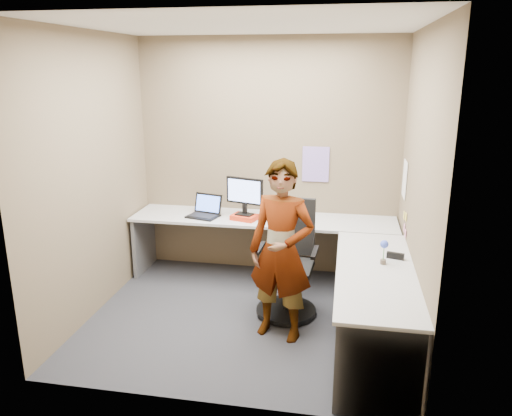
% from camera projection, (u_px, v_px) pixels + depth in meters
% --- Properties ---
extents(ground, '(3.00, 3.00, 0.00)m').
position_uv_depth(ground, '(246.00, 318.00, 4.87)').
color(ground, '#242429').
rests_on(ground, ground).
extents(wall_back, '(3.00, 0.00, 3.00)m').
position_uv_depth(wall_back, '(268.00, 158.00, 5.73)').
color(wall_back, brown).
rests_on(wall_back, ground).
extents(wall_right, '(0.00, 2.70, 2.70)m').
position_uv_depth(wall_right, '(418.00, 190.00, 4.24)').
color(wall_right, brown).
rests_on(wall_right, ground).
extents(wall_left, '(0.00, 2.70, 2.70)m').
position_uv_depth(wall_left, '(92.00, 177.00, 4.76)').
color(wall_left, brown).
rests_on(wall_left, ground).
extents(ceiling, '(3.00, 3.00, 0.00)m').
position_uv_depth(ceiling, '(244.00, 25.00, 4.13)').
color(ceiling, white).
rests_on(ceiling, wall_back).
extents(desk, '(2.98, 2.58, 0.73)m').
position_uv_depth(desk, '(296.00, 250.00, 5.00)').
color(desk, '#BABABA').
rests_on(desk, ground).
extents(paper_ream, '(0.32, 0.27, 0.05)m').
position_uv_depth(paper_ream, '(245.00, 217.00, 5.53)').
color(paper_ream, red).
rests_on(paper_ream, desk).
extents(monitor, '(0.43, 0.18, 0.41)m').
position_uv_depth(monitor, '(245.00, 193.00, 5.47)').
color(monitor, black).
rests_on(monitor, paper_ream).
extents(laptop, '(0.40, 0.36, 0.24)m').
position_uv_depth(laptop, '(205.00, 211.00, 5.65)').
color(laptop, black).
rests_on(laptop, desk).
extents(trackball_mouse, '(0.12, 0.08, 0.07)m').
position_uv_depth(trackball_mouse, '(203.00, 210.00, 5.80)').
color(trackball_mouse, '#B7B7BC').
rests_on(trackball_mouse, desk).
extents(origami, '(0.10, 0.10, 0.06)m').
position_uv_depth(origami, '(293.00, 223.00, 5.31)').
color(origami, white).
rests_on(origami, desk).
extents(stapler, '(0.16, 0.08, 0.05)m').
position_uv_depth(stapler, '(395.00, 256.00, 4.40)').
color(stapler, black).
rests_on(stapler, desk).
extents(flower, '(0.07, 0.07, 0.22)m').
position_uv_depth(flower, '(384.00, 248.00, 4.25)').
color(flower, brown).
rests_on(flower, desk).
extents(calendar_purple, '(0.30, 0.01, 0.40)m').
position_uv_depth(calendar_purple, '(316.00, 164.00, 5.64)').
color(calendar_purple, '#846BB7').
rests_on(calendar_purple, wall_back).
extents(calendar_white, '(0.01, 0.28, 0.38)m').
position_uv_depth(calendar_white, '(405.00, 179.00, 5.12)').
color(calendar_white, white).
rests_on(calendar_white, wall_right).
extents(sticky_note_a, '(0.01, 0.07, 0.07)m').
position_uv_depth(sticky_note_a, '(406.00, 217.00, 4.87)').
color(sticky_note_a, '#F2E059').
rests_on(sticky_note_a, wall_right).
extents(sticky_note_b, '(0.01, 0.07, 0.07)m').
position_uv_depth(sticky_note_b, '(404.00, 228.00, 4.96)').
color(sticky_note_b, pink).
rests_on(sticky_note_b, wall_right).
extents(sticky_note_c, '(0.01, 0.07, 0.07)m').
position_uv_depth(sticky_note_c, '(405.00, 234.00, 4.85)').
color(sticky_note_c, pink).
rests_on(sticky_note_c, wall_right).
extents(sticky_note_d, '(0.01, 0.07, 0.07)m').
position_uv_depth(sticky_note_d, '(404.00, 215.00, 5.02)').
color(sticky_note_d, '#F2E059').
rests_on(sticky_note_d, wall_right).
extents(office_chair, '(0.59, 0.59, 1.11)m').
position_uv_depth(office_chair, '(288.00, 269.00, 4.88)').
color(office_chair, black).
rests_on(office_chair, ground).
extents(person, '(0.67, 0.52, 1.62)m').
position_uv_depth(person, '(281.00, 251.00, 4.35)').
color(person, '#999399').
rests_on(person, ground).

